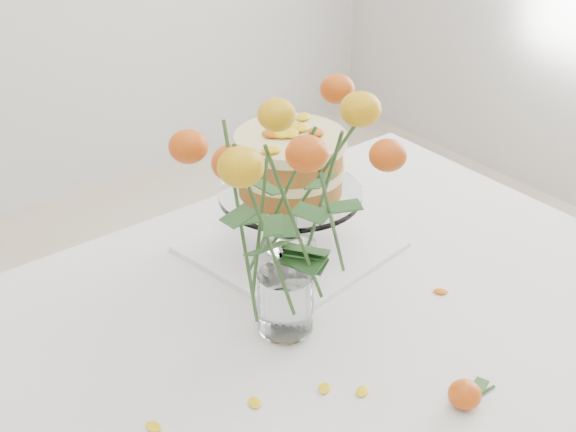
% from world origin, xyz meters
% --- Properties ---
extents(table, '(1.43, 0.93, 0.76)m').
position_xyz_m(table, '(0.00, 0.00, 0.67)').
color(table, tan).
rests_on(table, ground).
extents(napkin, '(0.37, 0.37, 0.01)m').
position_xyz_m(napkin, '(0.18, 0.20, 0.76)').
color(napkin, white).
rests_on(napkin, table).
extents(cake_stand, '(0.26, 0.26, 0.24)m').
position_xyz_m(cake_stand, '(0.18, 0.20, 0.93)').
color(cake_stand, silver).
rests_on(cake_stand, napkin).
extents(rose_vase, '(0.38, 0.38, 0.45)m').
position_xyz_m(rose_vase, '(0.02, 0.00, 1.02)').
color(rose_vase, silver).
rests_on(rose_vase, table).
extents(loose_rose_far, '(0.09, 0.05, 0.04)m').
position_xyz_m(loose_rose_far, '(0.12, -0.29, 0.78)').
color(loose_rose_far, '#C84809').
rests_on(loose_rose_far, table).
extents(stray_petal_a, '(0.03, 0.02, 0.00)m').
position_xyz_m(stray_petal_a, '(-0.12, -0.10, 0.76)').
color(stray_petal_a, yellow).
rests_on(stray_petal_a, table).
extents(stray_petal_b, '(0.03, 0.02, 0.00)m').
position_xyz_m(stray_petal_b, '(-0.02, -0.14, 0.76)').
color(stray_petal_b, yellow).
rests_on(stray_petal_b, table).
extents(stray_petal_c, '(0.03, 0.02, 0.00)m').
position_xyz_m(stray_petal_c, '(0.02, -0.18, 0.76)').
color(stray_petal_c, yellow).
rests_on(stray_petal_c, table).
extents(stray_petal_d, '(0.03, 0.02, 0.00)m').
position_xyz_m(stray_petal_d, '(-0.26, -0.05, 0.76)').
color(stray_petal_d, yellow).
rests_on(stray_petal_d, table).
extents(stray_petal_f, '(0.03, 0.02, 0.00)m').
position_xyz_m(stray_petal_f, '(0.30, -0.08, 0.76)').
color(stray_petal_f, yellow).
rests_on(stray_petal_f, table).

